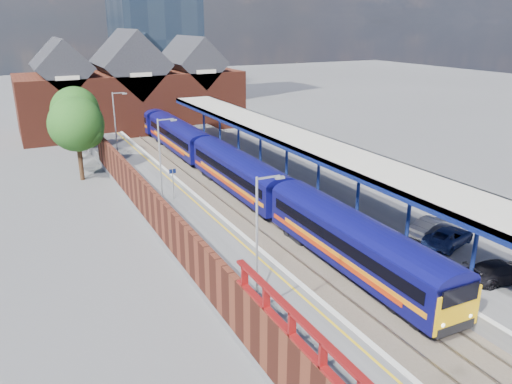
# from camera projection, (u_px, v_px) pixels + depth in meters

# --- Properties ---
(ground) EXTENTS (240.00, 240.00, 0.00)m
(ground) POSITION_uv_depth(u_px,v_px,m) (205.00, 182.00, 48.27)
(ground) COLOR #5B5B5E
(ground) RESTS_ON ground
(ballast_bed) EXTENTS (6.00, 76.00, 0.06)m
(ballast_bed) POSITION_uv_depth(u_px,v_px,m) (250.00, 215.00, 39.81)
(ballast_bed) COLOR #473D33
(ballast_bed) RESTS_ON ground
(rails) EXTENTS (4.51, 76.00, 0.14)m
(rails) POSITION_uv_depth(u_px,v_px,m) (250.00, 214.00, 39.78)
(rails) COLOR slate
(rails) RESTS_ON ground
(left_platform) EXTENTS (5.00, 76.00, 1.00)m
(left_platform) POSITION_uv_depth(u_px,v_px,m) (184.00, 222.00, 37.31)
(left_platform) COLOR #565659
(left_platform) RESTS_ON ground
(right_platform) EXTENTS (6.00, 76.00, 1.00)m
(right_platform) POSITION_uv_depth(u_px,v_px,m) (314.00, 198.00, 42.21)
(right_platform) COLOR #565659
(right_platform) RESTS_ON ground
(coping_left) EXTENTS (0.30, 76.00, 0.05)m
(coping_left) POSITION_uv_depth(u_px,v_px,m) (213.00, 210.00, 38.14)
(coping_left) COLOR silver
(coping_left) RESTS_ON left_platform
(coping_right) EXTENTS (0.30, 76.00, 0.05)m
(coping_right) POSITION_uv_depth(u_px,v_px,m) (285.00, 198.00, 40.82)
(coping_right) COLOR silver
(coping_right) RESTS_ON right_platform
(yellow_line) EXTENTS (0.14, 76.00, 0.01)m
(yellow_line) POSITION_uv_depth(u_px,v_px,m) (206.00, 211.00, 37.90)
(yellow_line) COLOR yellow
(yellow_line) RESTS_ON left_platform
(train) EXTENTS (3.00, 65.93, 3.45)m
(train) POSITION_uv_depth(u_px,v_px,m) (206.00, 151.00, 51.19)
(train) COLOR #0B0B4F
(train) RESTS_ON ground
(canopy) EXTENTS (4.50, 52.00, 4.48)m
(canopy) POSITION_uv_depth(u_px,v_px,m) (298.00, 139.00, 42.09)
(canopy) COLOR navy
(canopy) RESTS_ON right_platform
(lamp_post_b) EXTENTS (1.48, 0.18, 7.00)m
(lamp_post_b) POSITION_uv_depth(u_px,v_px,m) (259.00, 237.00, 23.66)
(lamp_post_b) COLOR #A5A8AA
(lamp_post_b) RESTS_ON left_platform
(lamp_post_c) EXTENTS (1.48, 0.18, 7.00)m
(lamp_post_c) POSITION_uv_depth(u_px,v_px,m) (162.00, 159.00, 37.18)
(lamp_post_c) COLOR #A5A8AA
(lamp_post_c) RESTS_ON left_platform
(lamp_post_d) EXTENTS (1.48, 0.18, 7.00)m
(lamp_post_d) POSITION_uv_depth(u_px,v_px,m) (116.00, 122.00, 50.70)
(lamp_post_d) COLOR #A5A8AA
(lamp_post_d) RESTS_ON left_platform
(platform_sign) EXTENTS (0.55, 0.08, 2.50)m
(platform_sign) POSITION_uv_depth(u_px,v_px,m) (173.00, 179.00, 40.20)
(platform_sign) COLOR #A5A8AA
(platform_sign) RESTS_ON left_platform
(brick_wall) EXTENTS (0.35, 50.00, 3.86)m
(brick_wall) POSITION_uv_depth(u_px,v_px,m) (177.00, 235.00, 30.12)
(brick_wall) COLOR #582217
(brick_wall) RESTS_ON left_platform
(station_building) EXTENTS (30.00, 12.12, 13.78)m
(station_building) POSITION_uv_depth(u_px,v_px,m) (132.00, 91.00, 70.16)
(station_building) COLOR #582217
(station_building) RESTS_ON ground
(tree_near) EXTENTS (5.20, 5.20, 8.10)m
(tree_near) POSITION_uv_depth(u_px,v_px,m) (78.00, 126.00, 47.12)
(tree_near) COLOR #382314
(tree_near) RESTS_ON ground
(tree_far) EXTENTS (5.20, 5.20, 8.10)m
(tree_far) POSITION_uv_depth(u_px,v_px,m) (77.00, 112.00, 54.31)
(tree_far) COLOR #382314
(tree_far) RESTS_ON ground
(parked_car_silver) EXTENTS (4.05, 1.87, 1.29)m
(parked_car_silver) POSITION_uv_depth(u_px,v_px,m) (434.00, 227.00, 33.44)
(parked_car_silver) COLOR silver
(parked_car_silver) RESTS_ON right_platform
(parked_car_dark) EXTENTS (4.36, 2.41, 1.19)m
(parked_car_dark) POSITION_uv_depth(u_px,v_px,m) (501.00, 271.00, 27.56)
(parked_car_dark) COLOR black
(parked_car_dark) RESTS_ON right_platform
(parked_car_blue) EXTENTS (4.46, 3.00, 1.14)m
(parked_car_blue) POSITION_uv_depth(u_px,v_px,m) (449.00, 236.00, 32.14)
(parked_car_blue) COLOR navy
(parked_car_blue) RESTS_ON right_platform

